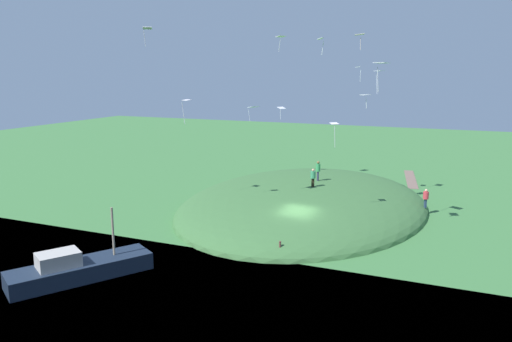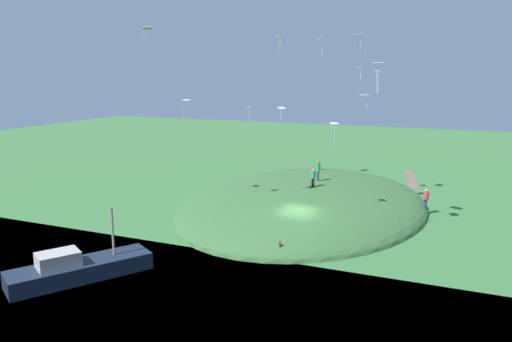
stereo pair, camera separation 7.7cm
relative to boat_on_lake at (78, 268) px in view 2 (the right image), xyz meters
name	(u,v)px [view 2 (the right image)]	position (x,y,z in m)	size (l,w,h in m)	color
ground_plane	(298,235)	(12.95, -9.40, -0.65)	(160.00, 160.00, 0.00)	#396E38
grass_hill	(305,206)	(21.02, -7.38, -0.65)	(29.36, 21.58, 4.52)	#376434
dirt_path	(411,179)	(37.04, -15.04, -0.63)	(10.23, 1.09, 0.04)	#6D584E
boat_on_lake	(78,268)	(0.00, 0.00, 0.00)	(8.22, 6.19, 4.04)	#182334
person_on_hilltop	(318,168)	(22.15, -8.24, 2.76)	(0.43, 0.43, 1.84)	#2A2A4B
person_near_shore	(426,196)	(22.59, -17.75, 0.94)	(0.64, 0.64, 1.65)	navy
person_with_child	(313,176)	(19.58, -8.53, 2.58)	(0.58, 0.58, 1.60)	black
kite_0	(381,64)	(16.71, -14.40, 11.99)	(1.16, 1.29, 2.19)	white
kite_1	(366,95)	(23.07, -12.13, 9.42)	(1.08, 1.01, 1.20)	silver
kite_2	(281,37)	(29.01, -1.92, 15.02)	(1.22, 1.09, 1.66)	white
kite_3	(321,40)	(19.30, -9.02, 14.01)	(0.67, 0.47, 1.41)	white
kite_4	(186,102)	(12.92, 0.05, 9.08)	(0.73, 0.84, 1.96)	white
kite_5	(360,35)	(13.04, -13.48, 13.88)	(1.04, 0.83, 1.08)	white
kite_6	(253,108)	(14.22, -5.18, 8.73)	(1.00, 0.89, 1.17)	white
kite_7	(379,72)	(26.35, -12.65, 11.41)	(1.11, 0.93, 2.19)	white
kite_8	(334,126)	(14.70, -11.53, 7.49)	(0.73, 0.73, 1.85)	white
kite_9	(359,68)	(25.23, -10.97, 11.80)	(0.72, 0.55, 1.43)	white
kite_10	(282,108)	(25.20, -3.48, 7.90)	(0.94, 0.81, 1.20)	silver
kite_11	(147,30)	(8.11, 0.11, 14.29)	(0.66, 0.74, 1.29)	white
mooring_post	(280,250)	(7.80, -9.87, -0.05)	(0.14, 0.14, 1.20)	brown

